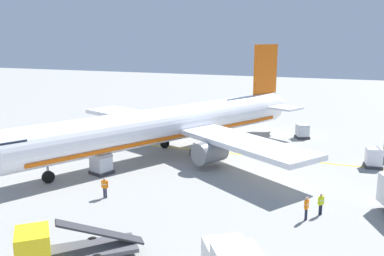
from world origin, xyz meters
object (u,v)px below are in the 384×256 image
airliner_foreground (172,124)px  crew_loader_right (306,206)px  cargo_container_mid (374,158)px  crew_marshaller (321,202)px  crew_loader_left (105,186)px  cargo_container_near (302,131)px  cargo_container_far (101,164)px  service_truck_fuel (57,248)px

airliner_foreground → crew_loader_right: size_ratio=21.80×
airliner_foreground → crew_loader_right: airliner_foreground is taller
cargo_container_mid → crew_loader_right: cargo_container_mid is taller
cargo_container_mid → crew_marshaller: bearing=163.5°
airliner_foreground → crew_loader_right: 20.16m
crew_loader_left → crew_loader_right: (1.57, -15.67, 0.04)m
airliner_foreground → crew_loader_right: (-12.29, -15.81, -2.34)m
cargo_container_near → crew_loader_right: bearing=-172.9°
cargo_container_far → crew_loader_left: (-5.12, -3.70, 0.02)m
cargo_container_mid → cargo_container_far: (-11.52, 24.33, -0.03)m
service_truck_fuel → airliner_foreground: bearing=8.1°
crew_marshaller → airliner_foreground: bearing=56.7°
crew_loader_right → cargo_container_far: bearing=79.6°
airliner_foreground → cargo_container_mid: (2.79, -20.77, -2.39)m
crew_marshaller → crew_loader_left: crew_loader_left is taller
cargo_container_far → crew_loader_left: cargo_container_far is taller
airliner_foreground → cargo_container_mid: bearing=-82.3°
airliner_foreground → service_truck_fuel: airliner_foreground is taller
airliner_foreground → service_truck_fuel: 24.03m
cargo_container_near → crew_marshaller: (-23.83, -4.04, 0.06)m
service_truck_fuel → cargo_container_mid: 31.69m
crew_marshaller → crew_loader_left: bearing=99.8°
cargo_container_near → cargo_container_mid: bearing=-141.1°
crew_marshaller → crew_loader_left: size_ratio=0.97×
crew_loader_left → service_truck_fuel: bearing=-161.9°
airliner_foreground → cargo_container_near: bearing=-44.6°
cargo_container_near → cargo_container_far: bearing=143.1°
crew_loader_left → cargo_container_far: bearing=35.8°
cargo_container_mid → cargo_container_far: 26.92m
crew_marshaller → crew_loader_right: 1.57m
cargo_container_far → airliner_foreground: bearing=-22.2°
airliner_foreground → crew_marshaller: airliner_foreground is taller
crew_marshaller → crew_loader_right: bearing=145.5°
airliner_foreground → crew_marshaller: (-10.99, -16.70, -2.42)m
service_truck_fuel → cargo_container_near: 37.69m
crew_marshaller → cargo_container_far: bearing=83.6°
crew_marshaller → service_truck_fuel: bearing=133.6°
cargo_container_mid → cargo_container_far: bearing=115.3°
crew_marshaller → cargo_container_near: bearing=9.6°
airliner_foreground → crew_loader_left: size_ratio=22.67×
cargo_container_mid → crew_loader_left: 26.51m
crew_loader_left → cargo_container_mid: bearing=-51.1°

